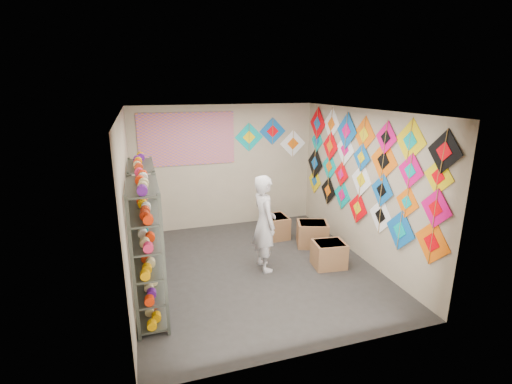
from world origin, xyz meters
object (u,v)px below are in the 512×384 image
object	(u,v)px
shelf_rack_front	(148,252)
shelf_rack_back	(145,219)
shopkeeper	(264,223)
carton_c	(275,227)
carton_b	(312,234)
carton_a	(329,254)

from	to	relation	value
shelf_rack_front	shelf_rack_back	size ratio (longest dim) A/B	1.00
shopkeeper	carton_c	distance (m)	1.52
shelf_rack_front	shelf_rack_back	xyz separation A→B (m)	(0.00, 1.30, 0.00)
carton_b	carton_c	world-z (taller)	carton_b
shelf_rack_front	carton_c	xyz separation A→B (m)	(2.59, 2.05, -0.72)
shelf_rack_front	shelf_rack_back	bearing A→B (deg)	90.00
shelf_rack_back	carton_a	xyz separation A→B (m)	(3.03, -0.76, -0.72)
shopkeeper	carton_c	bearing A→B (deg)	-31.37
carton_b	carton_c	bearing A→B (deg)	151.26
shelf_rack_back	carton_c	xyz separation A→B (m)	(2.59, 0.75, -0.72)
shopkeeper	carton_a	distance (m)	1.30
shelf_rack_back	carton_a	size ratio (longest dim) A/B	3.51
carton_c	carton_a	bearing A→B (deg)	-74.85
shelf_rack_back	carton_a	bearing A→B (deg)	-14.02
carton_c	carton_b	bearing A→B (deg)	-48.62
carton_a	carton_c	size ratio (longest dim) A/B	1.02
shelf_rack_front	carton_a	xyz separation A→B (m)	(3.03, 0.54, -0.72)
shopkeeper	carton_b	bearing A→B (deg)	-65.98
shopkeeper	carton_b	world-z (taller)	shopkeeper
carton_a	carton_c	distance (m)	1.57
shopkeeper	carton_c	world-z (taller)	shopkeeper
carton_a	carton_c	world-z (taller)	carton_c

